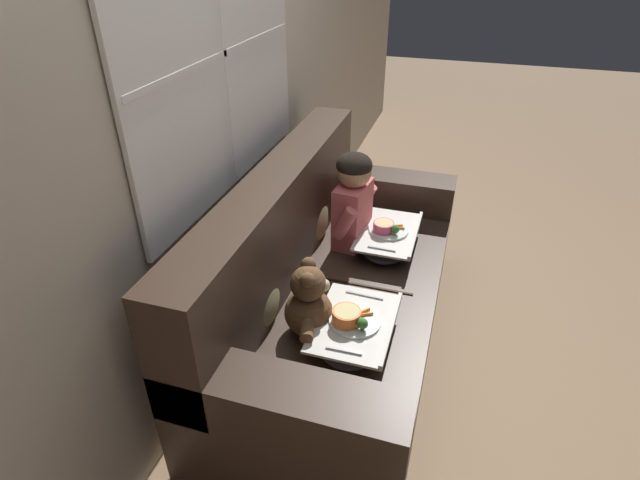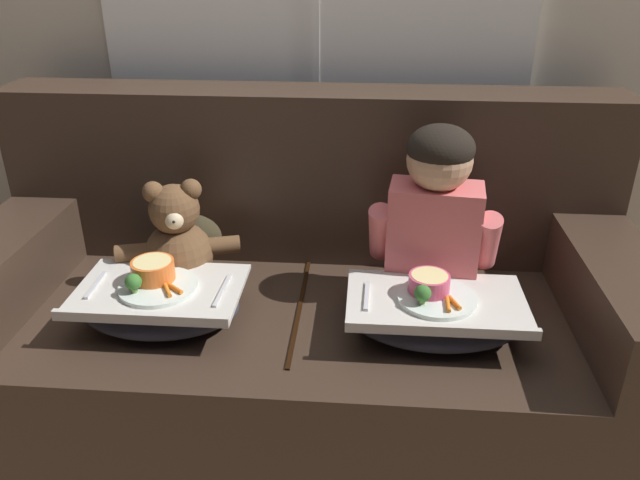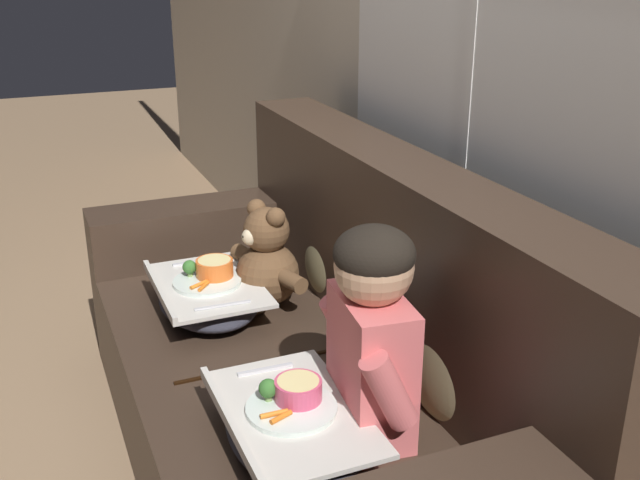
{
  "view_description": "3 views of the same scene",
  "coord_description": "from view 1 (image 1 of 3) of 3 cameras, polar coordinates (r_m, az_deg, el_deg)",
  "views": [
    {
      "loc": [
        -1.92,
        -0.46,
        1.9
      ],
      "look_at": [
        -0.1,
        0.1,
        0.7
      ],
      "focal_mm": 28.0,
      "sensor_mm": 36.0,
      "label": 1
    },
    {
      "loc": [
        0.18,
        -1.58,
        1.39
      ],
      "look_at": [
        0.05,
        0.07,
        0.58
      ],
      "focal_mm": 35.0,
      "sensor_mm": 36.0,
      "label": 2
    },
    {
      "loc": [
        1.75,
        -0.64,
        1.5
      ],
      "look_at": [
        -0.12,
        0.14,
        0.71
      ],
      "focal_mm": 42.0,
      "sensor_mm": 36.0,
      "label": 3
    }
  ],
  "objects": [
    {
      "name": "couch",
      "position": [
        2.53,
        1.07,
        -5.85
      ],
      "size": [
        1.96,
        0.9,
        0.96
      ],
      "color": "#38281E",
      "rests_on": "ground_plane"
    },
    {
      "name": "ground_plane",
      "position": [
        2.74,
        2.59,
        -11.72
      ],
      "size": [
        14.0,
        14.0,
        0.0
      ],
      "primitive_type": "plane",
      "color": "#8E7051"
    },
    {
      "name": "wall_back_with_window",
      "position": [
        2.27,
        -11.61,
        16.43
      ],
      "size": [
        8.0,
        0.08,
        2.6
      ],
      "color": "beige",
      "rests_on": "ground_plane"
    },
    {
      "name": "throw_pillow_behind_child",
      "position": [
        2.76,
        -0.51,
        3.25
      ],
      "size": [
        0.33,
        0.16,
        0.34
      ],
      "color": "tan",
      "rests_on": "couch"
    },
    {
      "name": "child_figure",
      "position": [
        2.65,
        3.83,
        5.11
      ],
      "size": [
        0.38,
        0.2,
        0.53
      ],
      "color": "#DB6666",
      "rests_on": "couch"
    },
    {
      "name": "teddy_bear",
      "position": [
        2.11,
        -1.19,
        -7.37
      ],
      "size": [
        0.37,
        0.27,
        0.35
      ],
      "color": "brown",
      "rests_on": "couch"
    },
    {
      "name": "lap_tray_teddy",
      "position": [
        2.13,
        3.95,
        -10.18
      ],
      "size": [
        0.46,
        0.32,
        0.17
      ],
      "color": "#2D2D38",
      "rests_on": "teddy_bear"
    },
    {
      "name": "lap_tray_child",
      "position": [
        2.73,
        7.76,
        0.21
      ],
      "size": [
        0.48,
        0.31,
        0.17
      ],
      "color": "#2D2D38",
      "rests_on": "child_figure"
    },
    {
      "name": "throw_pillow_behind_teddy",
      "position": [
        2.17,
        -6.61,
        -6.11
      ],
      "size": [
        0.3,
        0.15,
        0.31
      ],
      "color": "tan",
      "rests_on": "couch"
    }
  ]
}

